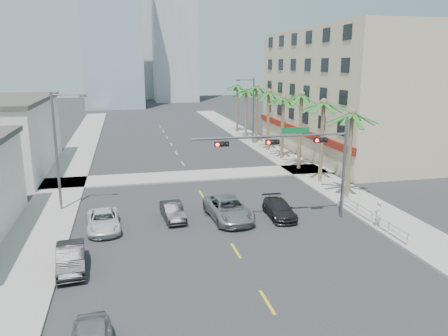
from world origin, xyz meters
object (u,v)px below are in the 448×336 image
object	(u,v)px
traffic_signal_mast	(303,152)
car_parked_mid	(71,258)
car_lane_center	(228,209)
car_parked_far	(103,221)
car_lane_right	(279,209)
pedestrian	(378,214)
car_lane_left	(173,211)

from	to	relation	value
traffic_signal_mast	car_parked_mid	bearing A→B (deg)	-163.94
car_parked_mid	car_lane_center	world-z (taller)	car_lane_center
car_parked_far	car_lane_center	world-z (taller)	car_lane_center
car_parked_far	car_lane_center	size ratio (longest dim) A/B	0.81
car_lane_right	pedestrian	bearing A→B (deg)	-30.43
car_lane_center	car_lane_right	bearing A→B (deg)	-10.53
car_lane_right	pedestrian	distance (m)	6.82
pedestrian	car_lane_left	bearing A→B (deg)	-57.79
car_lane_right	pedestrian	xyz separation A→B (m)	(5.73, -3.68, 0.46)
car_parked_mid	car_lane_left	bearing A→B (deg)	41.13
car_lane_left	car_lane_center	bearing A→B (deg)	-17.08
car_parked_mid	car_lane_right	bearing A→B (deg)	15.76
car_parked_far	traffic_signal_mast	bearing A→B (deg)	-8.94
car_parked_mid	car_lane_right	size ratio (longest dim) A/B	0.97
car_lane_center	pedestrian	xyz separation A→B (m)	(9.49, -4.07, 0.29)
car_parked_far	car_lane_right	world-z (taller)	car_parked_far
car_lane_right	car_parked_mid	bearing A→B (deg)	-156.54
traffic_signal_mast	car_lane_center	size ratio (longest dim) A/B	1.97
car_lane_center	pedestrian	size ratio (longest dim) A/B	3.05
traffic_signal_mast	car_parked_mid	xyz separation A→B (m)	(-15.18, -4.37, -4.38)
car_parked_mid	car_parked_far	distance (m)	5.89
car_parked_far	pedestrian	distance (m)	18.63
car_lane_center	pedestrian	bearing A→B (deg)	-27.73
car_lane_left	car_lane_right	xyz separation A→B (m)	(7.67, -1.24, -0.01)
car_parked_mid	car_parked_far	xyz separation A→B (m)	(1.50, 5.69, -0.05)
traffic_signal_mast	car_lane_right	xyz separation A→B (m)	(-1.22, 1.05, -4.44)
traffic_signal_mast	car_lane_left	size ratio (longest dim) A/B	2.93
car_lane_left	car_lane_center	size ratio (longest dim) A/B	0.67
car_parked_far	car_parked_mid	bearing A→B (deg)	-108.19
car_lane_right	car_lane_left	bearing A→B (deg)	173.07
traffic_signal_mast	pedestrian	world-z (taller)	traffic_signal_mast
car_parked_far	car_lane_right	bearing A→B (deg)	-4.67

